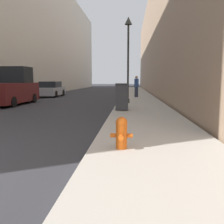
{
  "coord_description": "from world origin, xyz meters",
  "views": [
    {
      "loc": [
        4.92,
        -4.1,
        1.6
      ],
      "look_at": [
        3.27,
        17.84,
        -1.22
      ],
      "focal_mm": 40.0,
      "sensor_mm": 36.0,
      "label": 1
    }
  ],
  "objects_px": {
    "parked_sedan_near": "(51,90)",
    "pedestrian_on_sidewalk": "(136,86)",
    "trash_bin": "(122,96)",
    "pickup_truck": "(11,89)",
    "fire_hydrant": "(121,132)",
    "lamppost": "(128,44)"
  },
  "relations": [
    {
      "from": "lamppost",
      "to": "parked_sedan_near",
      "type": "height_order",
      "value": "lamppost"
    },
    {
      "from": "trash_bin",
      "to": "parked_sedan_near",
      "type": "bearing_deg",
      "value": 122.11
    },
    {
      "from": "pickup_truck",
      "to": "parked_sedan_near",
      "type": "height_order",
      "value": "pickup_truck"
    },
    {
      "from": "lamppost",
      "to": "pedestrian_on_sidewalk",
      "type": "distance_m",
      "value": 6.23
    },
    {
      "from": "fire_hydrant",
      "to": "pickup_truck",
      "type": "height_order",
      "value": "pickup_truck"
    },
    {
      "from": "lamppost",
      "to": "parked_sedan_near",
      "type": "bearing_deg",
      "value": 133.97
    },
    {
      "from": "pickup_truck",
      "to": "fire_hydrant",
      "type": "bearing_deg",
      "value": -54.38
    },
    {
      "from": "pickup_truck",
      "to": "pedestrian_on_sidewalk",
      "type": "distance_m",
      "value": 10.05
    },
    {
      "from": "fire_hydrant",
      "to": "parked_sedan_near",
      "type": "height_order",
      "value": "parked_sedan_near"
    },
    {
      "from": "lamppost",
      "to": "pedestrian_on_sidewalk",
      "type": "bearing_deg",
      "value": 83.16
    },
    {
      "from": "trash_bin",
      "to": "lamppost",
      "type": "height_order",
      "value": "lamppost"
    },
    {
      "from": "trash_bin",
      "to": "parked_sedan_near",
      "type": "height_order",
      "value": "parked_sedan_near"
    },
    {
      "from": "pickup_truck",
      "to": "pedestrian_on_sidewalk",
      "type": "relative_size",
      "value": 2.83
    },
    {
      "from": "lamppost",
      "to": "pickup_truck",
      "type": "xyz_separation_m",
      "value": [
        -7.69,
        -0.06,
        -2.85
      ]
    },
    {
      "from": "trash_bin",
      "to": "parked_sedan_near",
      "type": "distance_m",
      "value": 13.86
    },
    {
      "from": "trash_bin",
      "to": "pickup_truck",
      "type": "bearing_deg",
      "value": 153.03
    },
    {
      "from": "trash_bin",
      "to": "parked_sedan_near",
      "type": "relative_size",
      "value": 0.31
    },
    {
      "from": "lamppost",
      "to": "pedestrian_on_sidewalk",
      "type": "relative_size",
      "value": 2.94
    },
    {
      "from": "parked_sedan_near",
      "to": "pedestrian_on_sidewalk",
      "type": "relative_size",
      "value": 2.3
    },
    {
      "from": "fire_hydrant",
      "to": "lamppost",
      "type": "height_order",
      "value": "lamppost"
    },
    {
      "from": "lamppost",
      "to": "parked_sedan_near",
      "type": "distance_m",
      "value": 11.41
    },
    {
      "from": "trash_bin",
      "to": "lamppost",
      "type": "xyz_separation_m",
      "value": [
        0.24,
        3.85,
        3.05
      ]
    }
  ]
}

